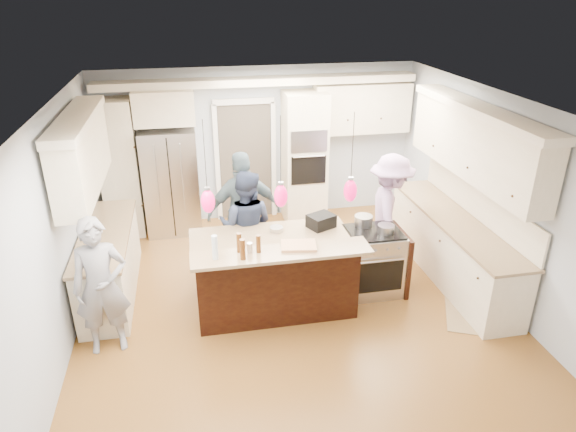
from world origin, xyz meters
name	(u,v)px	position (x,y,z in m)	size (l,w,h in m)	color
ground_plane	(293,304)	(0.00, 0.00, 0.00)	(6.00, 6.00, 0.00)	#8D5F26
room_shell	(294,177)	(0.00, 0.00, 1.82)	(5.54, 6.04, 2.72)	#B2BCC6
refrigerator	(171,182)	(-1.55, 2.64, 0.90)	(0.90, 0.70, 1.80)	#B7B7BC
oven_column	(304,158)	(0.75, 2.67, 1.15)	(0.72, 0.69, 2.30)	beige
back_upper_cabinets	(216,132)	(-0.75, 2.76, 1.67)	(5.30, 0.61, 2.54)	beige
right_counter_run	(460,210)	(2.44, 0.30, 1.06)	(0.64, 3.10, 2.51)	beige
left_cabinets	(100,224)	(-2.44, 0.80, 1.06)	(0.64, 2.30, 2.51)	beige
kitchen_island	(274,272)	(-0.24, 0.07, 0.49)	(2.10, 1.46, 1.12)	black
island_range	(373,261)	(1.16, 0.15, 0.46)	(0.82, 0.71, 0.92)	#B7B7BC
pendant_lights	(281,196)	(-0.25, -0.51, 1.80)	(1.75, 0.15, 1.03)	black
person_bar_end	(101,287)	(-2.30, -0.45, 0.84)	(0.61, 0.40, 1.67)	gray
person_far_left	(246,226)	(-0.51, 0.85, 0.82)	(0.79, 0.62, 1.64)	#293451
person_far_right	(244,213)	(-0.50, 1.09, 0.91)	(1.07, 0.45, 1.83)	slate
person_range_side	(389,212)	(1.60, 0.77, 0.88)	(1.13, 0.65, 1.75)	#B48EBF
floor_rug	(469,315)	(2.19, -0.70, 0.01)	(0.57, 0.83, 0.01)	#977752
water_bottle	(215,247)	(-1.01, -0.57, 1.26)	(0.07, 0.07, 0.29)	silver
beer_bottle_a	(239,243)	(-0.73, -0.45, 1.24)	(0.06, 0.06, 0.24)	#4F2A0E
beer_bottle_b	(243,249)	(-0.71, -0.64, 1.24)	(0.06, 0.06, 0.25)	#4F2A0E
beer_bottle_c	(258,244)	(-0.51, -0.51, 1.23)	(0.05, 0.05, 0.22)	#4F2A0E
drink_can	(250,248)	(-0.61, -0.49, 1.18)	(0.07, 0.07, 0.12)	#B7B7BC
cutting_board	(299,246)	(-0.03, -0.47, 1.14)	(0.41, 0.29, 0.03)	tan
pot_large	(363,221)	(1.05, 0.34, 0.99)	(0.25, 0.25, 0.14)	#B7B7BC
pot_small	(386,229)	(1.27, 0.07, 0.98)	(0.22, 0.22, 0.11)	#B7B7BC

